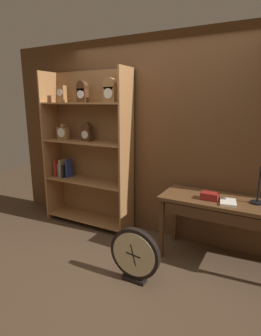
# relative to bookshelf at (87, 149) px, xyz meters

# --- Properties ---
(ground_plane) EXTENTS (10.00, 10.00, 0.00)m
(ground_plane) POSITION_rel_bookshelf_xyz_m (1.00, -1.11, -1.12)
(ground_plane) COLOR #4C3826
(back_wood_panel) EXTENTS (4.80, 0.05, 2.60)m
(back_wood_panel) POSITION_rel_bookshelf_xyz_m (1.00, 0.20, 0.18)
(back_wood_panel) COLOR brown
(back_wood_panel) RESTS_ON ground
(bookshelf) EXTENTS (1.33, 0.38, 2.20)m
(bookshelf) POSITION_rel_bookshelf_xyz_m (0.00, 0.00, 0.00)
(bookshelf) COLOR #9E6B3D
(bookshelf) RESTS_ON ground
(workbench) EXTENTS (1.40, 0.55, 0.75)m
(workbench) POSITION_rel_bookshelf_xyz_m (1.97, -0.16, -0.46)
(workbench) COLOR brown
(workbench) RESTS_ON ground
(toolbox_small) EXTENTS (0.18, 0.12, 0.08)m
(toolbox_small) POSITION_rel_bookshelf_xyz_m (1.80, -0.21, -0.33)
(toolbox_small) COLOR maroon
(toolbox_small) RESTS_ON workbench
(open_repair_manual) EXTENTS (0.20, 0.25, 0.02)m
(open_repair_manual) POSITION_rel_bookshelf_xyz_m (2.00, -0.23, -0.36)
(open_repair_manual) COLOR silver
(open_repair_manual) RESTS_ON workbench
(round_clock_large) EXTENTS (0.54, 0.11, 0.58)m
(round_clock_large) POSITION_rel_bookshelf_xyz_m (1.26, -0.92, -0.83)
(round_clock_large) COLOR black
(round_clock_large) RESTS_ON ground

